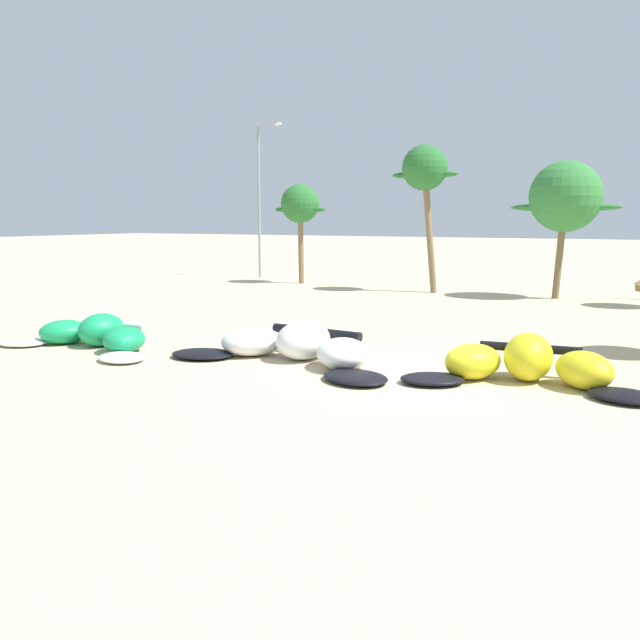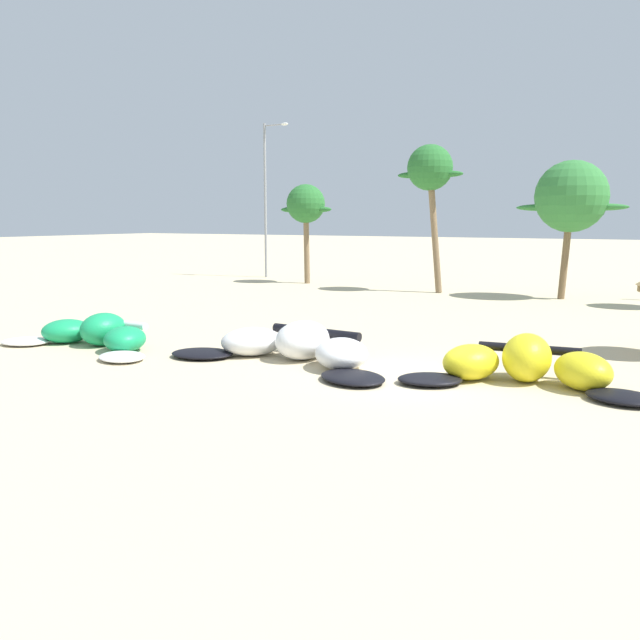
{
  "view_description": "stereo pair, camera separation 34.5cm",
  "coord_description": "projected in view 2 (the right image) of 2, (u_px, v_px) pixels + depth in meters",
  "views": [
    {
      "loc": [
        5.7,
        -16.47,
        4.21
      ],
      "look_at": [
        -3.9,
        2.0,
        1.0
      ],
      "focal_mm": 37.0,
      "sensor_mm": 36.0,
      "label": 1
    },
    {
      "loc": [
        6.0,
        -16.3,
        4.21
      ],
      "look_at": [
        -3.9,
        2.0,
        1.0
      ],
      "focal_mm": 37.0,
      "sensor_mm": 36.0,
      "label": 2
    }
  ],
  "objects": [
    {
      "name": "palm_left",
      "position": [
        430.0,
        171.0,
        37.05
      ],
      "size": [
        3.85,
        2.57,
        8.33
      ],
      "color": "#7F6647",
      "rests_on": "ground"
    },
    {
      "name": "lamppost_west",
      "position": [
        267.0,
        193.0,
        46.88
      ],
      "size": [
        2.03,
        0.24,
        10.82
      ],
      "color": "gray",
      "rests_on": "ground"
    },
    {
      "name": "palm_leftmost",
      "position": [
        306.0,
        205.0,
        42.58
      ],
      "size": [
        3.74,
        2.49,
        6.41
      ],
      "color": "#7F6647",
      "rests_on": "ground"
    },
    {
      "name": "ground_plane",
      "position": [
        412.0,
        377.0,
        17.64
      ],
      "size": [
        260.0,
        260.0,
        0.0
      ],
      "primitive_type": "plane",
      "color": "beige"
    },
    {
      "name": "kite_left_of_center",
      "position": [
        525.0,
        366.0,
        16.86
      ],
      "size": [
        6.46,
        3.31,
        1.26
      ],
      "color": "black",
      "rests_on": "ground"
    },
    {
      "name": "kite_left",
      "position": [
        295.0,
        347.0,
        19.54
      ],
      "size": [
        7.7,
        3.93,
        1.17
      ],
      "color": "black",
      "rests_on": "ground"
    },
    {
      "name": "kite_far_left",
      "position": [
        95.0,
        334.0,
        21.76
      ],
      "size": [
        6.67,
        3.23,
        1.1
      ],
      "color": "white",
      "rests_on": "ground"
    },
    {
      "name": "palm_left_of_gap",
      "position": [
        571.0,
        197.0,
        33.95
      ],
      "size": [
        5.55,
        3.7,
        7.19
      ],
      "color": "brown",
      "rests_on": "ground"
    }
  ]
}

